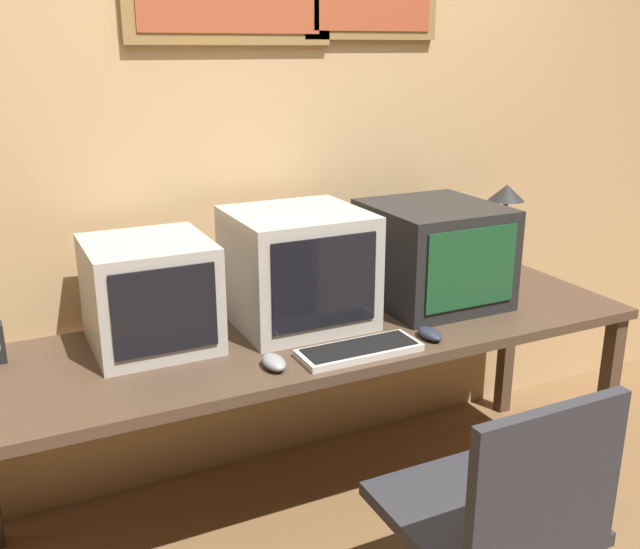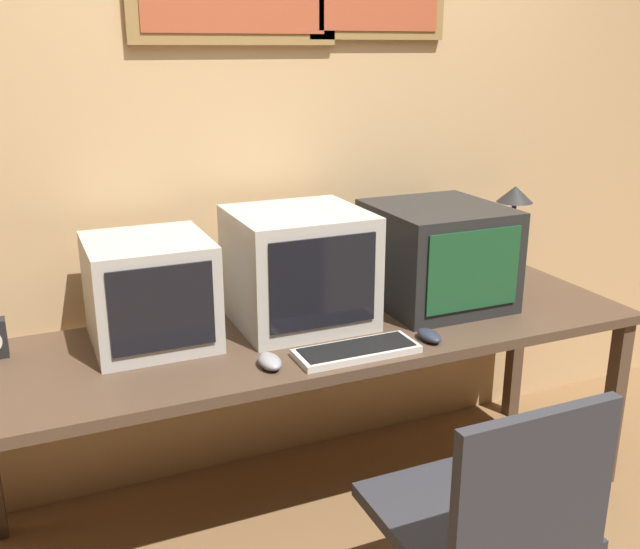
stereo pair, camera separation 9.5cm
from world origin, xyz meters
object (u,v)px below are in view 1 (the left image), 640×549
office_chair (493,546)px  mouse_near_keyboard (430,334)px  monitor_right (433,254)px  keyboard_main (359,350)px  monitor_center (298,268)px  desk_lamp (506,205)px  mouse_far_corner (274,362)px  monitor_left (150,294)px

office_chair → mouse_near_keyboard: bearing=73.5°
monitor_right → keyboard_main: bearing=-147.0°
monitor_center → desk_lamp: 1.04m
keyboard_main → mouse_far_corner: size_ratio=3.46×
keyboard_main → mouse_near_keyboard: bearing=0.6°
monitor_left → mouse_far_corner: (0.29, -0.35, -0.16)m
monitor_right → mouse_far_corner: 0.85m
monitor_left → office_chair: 1.27m
mouse_far_corner → desk_lamp: bearing=20.5°
keyboard_main → mouse_far_corner: bearing=176.5°
monitor_center → monitor_right: bearing=-2.8°
monitor_left → mouse_far_corner: 0.47m
office_chair → keyboard_main: bearing=99.7°
keyboard_main → mouse_far_corner: mouse_far_corner is taller
desk_lamp → office_chair: 1.52m
monitor_right → keyboard_main: (-0.49, -0.32, -0.18)m
monitor_center → mouse_near_keyboard: (0.33, -0.34, -0.18)m
monitor_left → mouse_far_corner: monitor_left is taller
mouse_near_keyboard → office_chair: office_chair is taller
desk_lamp → keyboard_main: bearing=-153.3°
monitor_right → office_chair: (-0.39, -0.90, -0.54)m
monitor_left → keyboard_main: 0.70m
monitor_right → keyboard_main: size_ratio=1.20×
mouse_near_keyboard → keyboard_main: bearing=-179.4°
monitor_left → monitor_center: 0.51m
mouse_far_corner → monitor_right: bearing=21.1°
monitor_right → mouse_near_keyboard: bearing=-124.8°
keyboard_main → mouse_near_keyboard: (0.27, 0.00, 0.01)m
monitor_center → monitor_right: size_ratio=0.94×
mouse_near_keyboard → mouse_far_corner: mouse_far_corner is taller
monitor_left → monitor_center: size_ratio=0.89×
monitor_left → mouse_near_keyboard: size_ratio=3.51×
mouse_far_corner → monitor_center: bearing=55.1°
mouse_far_corner → mouse_near_keyboard: bearing=-1.5°
monitor_left → mouse_near_keyboard: 0.93m
keyboard_main → desk_lamp: desk_lamp is taller
keyboard_main → mouse_far_corner: 0.29m
monitor_center → office_chair: 1.09m
monitor_left → mouse_far_corner: bearing=-50.5°
mouse_far_corner → desk_lamp: size_ratio=0.30×
monitor_center → mouse_far_corner: bearing=-124.9°
monitor_right → desk_lamp: 0.52m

